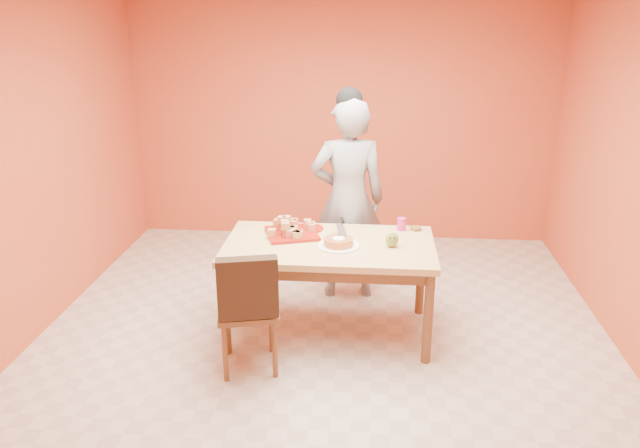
# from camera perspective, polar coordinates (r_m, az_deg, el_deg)

# --- Properties ---
(floor) EXTENTS (5.00, 5.00, 0.00)m
(floor) POSITION_cam_1_polar(r_m,az_deg,el_deg) (4.85, 0.17, -11.28)
(floor) COLOR beige
(floor) RESTS_ON ground
(wall_back) EXTENTS (4.50, 0.00, 4.50)m
(wall_back) POSITION_cam_1_polar(r_m,az_deg,el_deg) (6.76, 1.98, 9.82)
(wall_back) COLOR #BB522B
(wall_back) RESTS_ON floor
(wall_left) EXTENTS (0.00, 5.00, 5.00)m
(wall_left) POSITION_cam_1_polar(r_m,az_deg,el_deg) (5.03, -26.37, 4.42)
(wall_left) COLOR #BB522B
(wall_left) RESTS_ON floor
(dining_table) EXTENTS (1.60, 0.90, 0.76)m
(dining_table) POSITION_cam_1_polar(r_m,az_deg,el_deg) (4.79, 0.85, -2.80)
(dining_table) COLOR tan
(dining_table) RESTS_ON floor
(dining_chair) EXTENTS (0.52, 0.58, 0.93)m
(dining_chair) POSITION_cam_1_polar(r_m,az_deg,el_deg) (4.42, -6.68, -7.58)
(dining_chair) COLOR brown
(dining_chair) RESTS_ON floor
(pastry_pile) EXTENTS (0.35, 0.35, 0.11)m
(pastry_pile) POSITION_cam_1_polar(r_m,az_deg,el_deg) (4.90, -2.59, -0.13)
(pastry_pile) COLOR tan
(pastry_pile) RESTS_ON pastry_platter
(person) EXTENTS (0.69, 0.50, 1.77)m
(person) POSITION_cam_1_polar(r_m,az_deg,el_deg) (5.39, 2.57, 2.21)
(person) COLOR gray
(person) RESTS_ON floor
(pastry_platter) EXTENTS (0.48, 0.48, 0.02)m
(pastry_platter) POSITION_cam_1_polar(r_m,az_deg,el_deg) (4.93, -2.58, -0.87)
(pastry_platter) COLOR maroon
(pastry_platter) RESTS_ON dining_table
(red_dinner_plate) EXTENTS (0.29, 0.29, 0.01)m
(red_dinner_plate) POSITION_cam_1_polar(r_m,az_deg,el_deg) (5.04, -0.95, -0.42)
(red_dinner_plate) COLOR maroon
(red_dinner_plate) RESTS_ON dining_table
(white_cake_plate) EXTENTS (0.34, 0.34, 0.01)m
(white_cake_plate) POSITION_cam_1_polar(r_m,az_deg,el_deg) (4.69, 1.70, -2.00)
(white_cake_plate) COLOR white
(white_cake_plate) RESTS_ON dining_table
(sponge_cake) EXTENTS (0.28, 0.28, 0.05)m
(sponge_cake) POSITION_cam_1_polar(r_m,az_deg,el_deg) (4.68, 1.70, -1.65)
(sponge_cake) COLOR #CF7235
(sponge_cake) RESTS_ON white_cake_plate
(cake_server) EXTENTS (0.10, 0.29, 0.01)m
(cake_server) POSITION_cam_1_polar(r_m,az_deg,el_deg) (4.83, 1.95, -0.53)
(cake_server) COLOR silver
(cake_server) RESTS_ON sponge_cake
(egg_ornament) EXTENTS (0.11, 0.10, 0.12)m
(egg_ornament) POSITION_cam_1_polar(r_m,az_deg,el_deg) (4.69, 6.61, -1.41)
(egg_ornament) COLOR olive
(egg_ornament) RESTS_ON dining_table
(magenta_glass) EXTENTS (0.09, 0.09, 0.10)m
(magenta_glass) POSITION_cam_1_polar(r_m,az_deg,el_deg) (5.06, 7.46, -0.01)
(magenta_glass) COLOR #CB1E79
(magenta_glass) RESTS_ON dining_table
(checker_tin) EXTENTS (0.10, 0.10, 0.03)m
(checker_tin) POSITION_cam_1_polar(r_m,az_deg,el_deg) (5.08, 8.75, -0.41)
(checker_tin) COLOR #321D0D
(checker_tin) RESTS_ON dining_table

